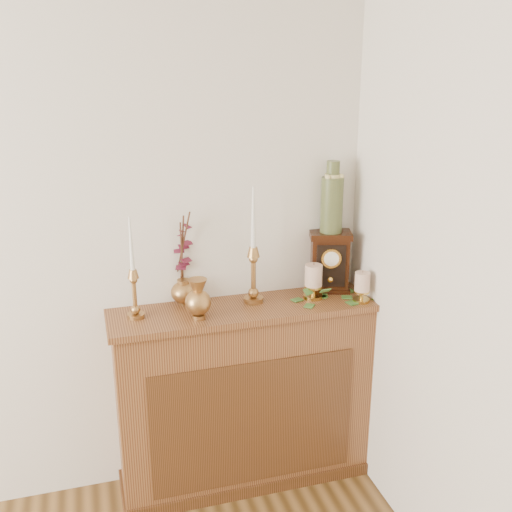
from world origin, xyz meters
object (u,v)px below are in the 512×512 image
object	(u,v)px
candlestick_left	(134,286)
bud_vase	(198,300)
candlestick_center	(253,266)
ginger_jar	(183,261)
mantel_clock	(329,262)
ceramic_vase	(332,201)

from	to	relation	value
candlestick_left	bud_vase	xyz separation A→B (m)	(0.26, -0.09, -0.06)
candlestick_left	candlestick_center	bearing A→B (deg)	2.87
candlestick_center	ginger_jar	size ratio (longest dim) A/B	1.23
ginger_jar	mantel_clock	world-z (taller)	ginger_jar
candlestick_left	mantel_clock	world-z (taller)	candlestick_left
ceramic_vase	bud_vase	bearing A→B (deg)	-166.32
candlestick_left	ginger_jar	world-z (taller)	candlestick_left
ginger_jar	mantel_clock	distance (m)	0.71
candlestick_left	ceramic_vase	xyz separation A→B (m)	(0.94, 0.07, 0.30)
bud_vase	candlestick_center	bearing A→B (deg)	22.88
mantel_clock	ceramic_vase	size ratio (longest dim) A/B	0.87
candlestick_left	ginger_jar	bearing A→B (deg)	28.36
candlestick_center	ginger_jar	distance (m)	0.32
candlestick_left	mantel_clock	distance (m)	0.94
ginger_jar	ceramic_vase	bearing A→B (deg)	-4.46
ceramic_vase	candlestick_left	bearing A→B (deg)	-175.54
bud_vase	ginger_jar	xyz separation A→B (m)	(-0.02, 0.22, 0.11)
ginger_jar	ceramic_vase	xyz separation A→B (m)	(0.70, -0.05, 0.25)
candlestick_left	ginger_jar	distance (m)	0.27
bud_vase	ginger_jar	size ratio (longest dim) A/B	0.41
candlestick_center	ginger_jar	xyz separation A→B (m)	(-0.31, 0.10, 0.02)
candlestick_left	bud_vase	bearing A→B (deg)	-19.44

